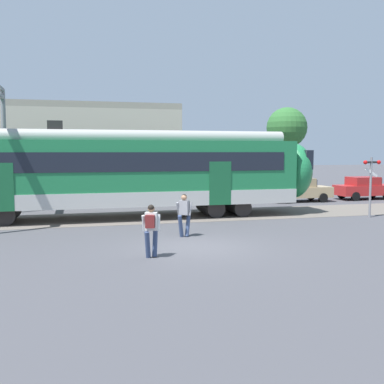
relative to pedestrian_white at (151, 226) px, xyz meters
The scene contains 8 objects.
ground_plane 2.33m from the pedestrian_white, 32.54° to the left, with size 160.00×160.00×0.00m, color #424247.
pedestrian_white is the anchor object (origin of this frame).
pedestrian_grey 3.55m from the pedestrian_white, 59.82° to the left, with size 0.67×0.54×1.67m.
parked_car_tan 17.55m from the pedestrian_white, 47.56° to the left, with size 4.00×1.76×1.54m.
parked_car_red 21.38m from the pedestrian_white, 38.07° to the left, with size 4.03×1.81×1.54m.
crossing_signal 13.25m from the pedestrian_white, 25.62° to the left, with size 0.96×0.21×3.00m.
background_building 18.34m from the pedestrian_white, 101.35° to the left, with size 16.20×5.00×9.20m.
street_tree_right 26.69m from the pedestrian_white, 55.09° to the left, with size 3.43×3.43×6.99m.
Camera 1 is at (-3.92, -14.75, 3.31)m, focal length 42.00 mm.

